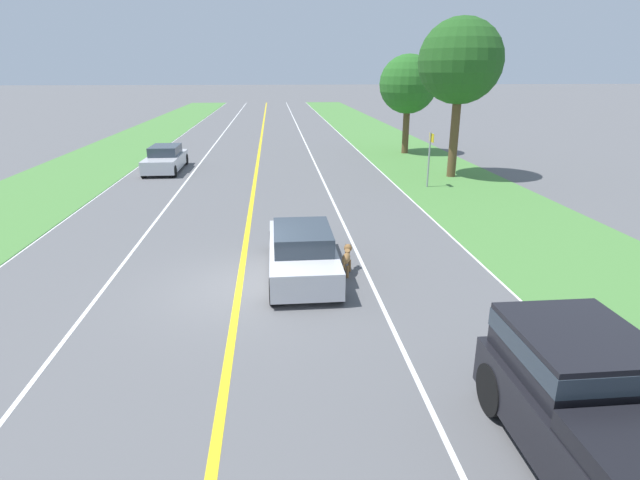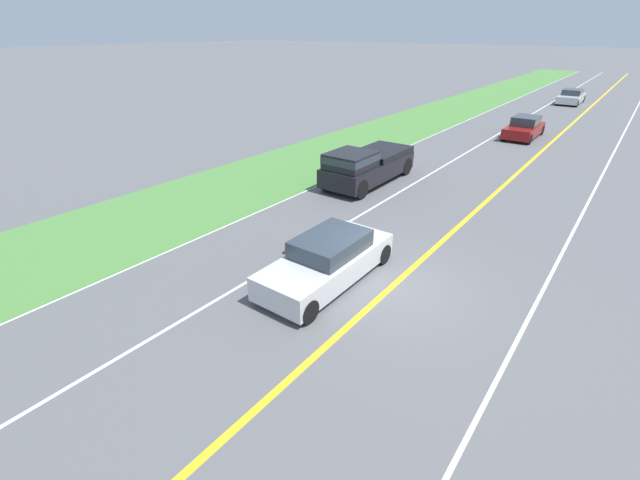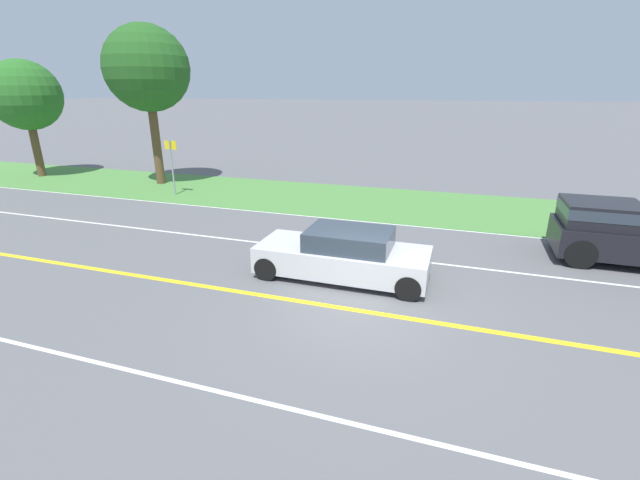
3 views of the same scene
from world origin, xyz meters
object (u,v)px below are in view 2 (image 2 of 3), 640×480
(ego_car, at_px, (328,260))
(pickup_truck, at_px, (366,165))
(car_trailing_near, at_px, (524,128))
(dog, at_px, (297,253))
(car_trailing_mid, at_px, (571,97))

(ego_car, relative_size, pickup_truck, 0.85)
(ego_car, xyz_separation_m, car_trailing_near, (0.17, -22.62, 0.00))
(ego_car, bearing_deg, dog, -3.20)
(dog, bearing_deg, pickup_truck, -57.44)
(dog, bearing_deg, car_trailing_mid, -75.82)
(dog, bearing_deg, ego_car, -167.64)
(ego_car, distance_m, dog, 1.24)
(dog, relative_size, car_trailing_near, 0.27)
(pickup_truck, bearing_deg, ego_car, 114.44)
(ego_car, distance_m, pickup_truck, 8.90)
(ego_car, xyz_separation_m, pickup_truck, (3.68, -8.10, 0.27))
(ego_car, relative_size, car_trailing_mid, 0.98)
(pickup_truck, distance_m, car_trailing_mid, 32.78)
(dog, xyz_separation_m, pickup_truck, (2.46, -8.03, 0.44))
(ego_car, height_order, dog, ego_car)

